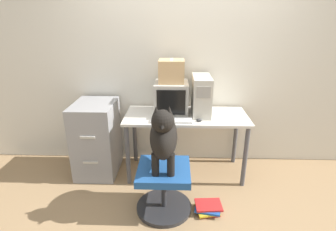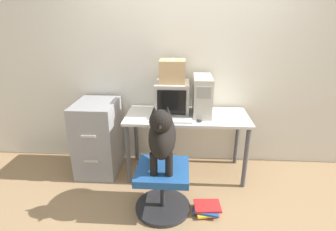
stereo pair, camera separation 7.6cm
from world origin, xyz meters
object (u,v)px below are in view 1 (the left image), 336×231
at_px(keyboard, 172,120).
at_px(cardboard_box, 171,71).
at_px(crt_monitor, 171,97).
at_px(book_stack_floor, 208,208).
at_px(dog, 164,135).
at_px(pc_tower, 201,95).
at_px(filing_cabinet, 97,138).
at_px(office_chair, 164,187).

xyz_separation_m(keyboard, cardboard_box, (-0.01, 0.31, 0.47)).
relative_size(crt_monitor, book_stack_floor, 1.40).
height_order(dog, book_stack_floor, dog).
bearing_deg(pc_tower, keyboard, -142.48).
bearing_deg(dog, crt_monitor, 86.06).
relative_size(keyboard, dog, 0.68).
distance_m(filing_cabinet, book_stack_floor, 1.52).
relative_size(keyboard, cardboard_box, 1.56).
bearing_deg(pc_tower, cardboard_box, 171.61).
height_order(office_chair, book_stack_floor, office_chair).
xyz_separation_m(dog, cardboard_box, (0.05, 0.79, 0.42)).
relative_size(keyboard, office_chair, 0.81).
distance_m(dog, cardboard_box, 0.90).
xyz_separation_m(office_chair, book_stack_floor, (0.44, -0.03, -0.22)).
distance_m(keyboard, filing_cabinet, 0.98).
bearing_deg(pc_tower, crt_monitor, 172.25).
xyz_separation_m(filing_cabinet, cardboard_box, (0.89, 0.10, 0.80)).
bearing_deg(filing_cabinet, office_chair, -39.34).
distance_m(crt_monitor, office_chair, 1.03).
relative_size(pc_tower, cardboard_box, 1.58).
height_order(crt_monitor, cardboard_box, cardboard_box).
relative_size(dog, book_stack_floor, 2.33).
bearing_deg(book_stack_floor, pc_tower, 93.03).
distance_m(crt_monitor, dog, 0.80).
distance_m(crt_monitor, pc_tower, 0.35).
bearing_deg(cardboard_box, filing_cabinet, -173.79).
height_order(cardboard_box, book_stack_floor, cardboard_box).
distance_m(office_chair, dog, 0.55).
bearing_deg(cardboard_box, dog, -93.92).
distance_m(cardboard_box, book_stack_floor, 1.50).
xyz_separation_m(pc_tower, keyboard, (-0.33, -0.25, -0.21)).
height_order(filing_cabinet, book_stack_floor, filing_cabinet).
relative_size(crt_monitor, filing_cabinet, 0.45).
height_order(crt_monitor, book_stack_floor, crt_monitor).
height_order(keyboard, cardboard_box, cardboard_box).
distance_m(keyboard, cardboard_box, 0.56).
distance_m(pc_tower, dog, 0.85).
xyz_separation_m(cardboard_box, book_stack_floor, (0.38, -0.82, -1.20)).
height_order(dog, cardboard_box, cardboard_box).
xyz_separation_m(pc_tower, filing_cabinet, (-1.23, -0.05, -0.53)).
xyz_separation_m(keyboard, dog, (-0.06, -0.48, 0.05)).
bearing_deg(pc_tower, book_stack_floor, -86.97).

